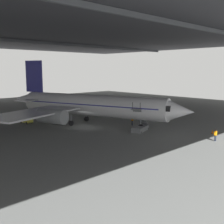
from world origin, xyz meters
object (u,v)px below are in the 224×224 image
object	(u,v)px
airplane_main	(89,105)
crew_worker_near_nose	(215,135)
traffic_cone_orange	(213,132)
crew_worker_by_stairs	(132,120)
baggage_tug	(27,120)
boarding_stairs	(140,126)

from	to	relation	value
airplane_main	crew_worker_near_nose	distance (m)	20.94
crew_worker_near_nose	traffic_cone_orange	size ratio (longest dim) A/B	2.60
crew_worker_by_stairs	baggage_tug	distance (m)	18.49
crew_worker_near_nose	baggage_tug	size ratio (longest dim) A/B	0.66
airplane_main	traffic_cone_orange	bearing A→B (deg)	-63.22
boarding_stairs	crew_worker_near_nose	xyz separation A→B (m)	(2.52, -10.82, 0.16)
crew_worker_by_stairs	traffic_cone_orange	xyz separation A→B (m)	(4.14, -12.18, -0.64)
crew_worker_by_stairs	traffic_cone_orange	world-z (taller)	crew_worker_by_stairs
boarding_stairs	crew_worker_near_nose	bearing A→B (deg)	-76.91
airplane_main	crew_worker_near_nose	world-z (taller)	airplane_main
baggage_tug	crew_worker_near_nose	bearing A→B (deg)	-66.51
boarding_stairs	baggage_tug	size ratio (longest dim) A/B	1.92
airplane_main	baggage_tug	size ratio (longest dim) A/B	14.26
baggage_tug	boarding_stairs	bearing A→B (deg)	-60.82
crew_worker_by_stairs	baggage_tug	bearing A→B (deg)	130.83
airplane_main	crew_worker_near_nose	bearing A→B (deg)	-75.66
traffic_cone_orange	baggage_tug	size ratio (longest dim) A/B	0.25
traffic_cone_orange	baggage_tug	xyz separation A→B (m)	(-16.23, 26.17, 0.23)
boarding_stairs	traffic_cone_orange	world-z (taller)	boarding_stairs
airplane_main	boarding_stairs	size ratio (longest dim) A/B	7.43
airplane_main	traffic_cone_orange	xyz separation A→B (m)	(8.99, -17.81, -3.07)
airplane_main	boarding_stairs	distance (m)	10.03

